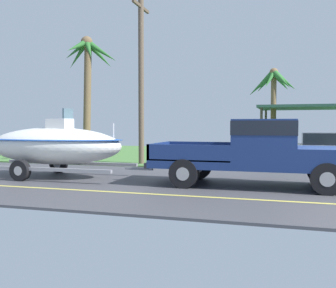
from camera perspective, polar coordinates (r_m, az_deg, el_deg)
ground at (r=19.49m, az=19.77°, el=-2.48°), size 36.00×22.00×0.11m
pickup_truck_towing at (r=11.31m, az=13.76°, el=-0.75°), size 5.77×2.12×1.88m
boat_on_trailer at (r=13.50m, az=-16.27°, el=-0.20°), size 6.13×2.35×2.26m
carport_awning at (r=23.65m, az=21.13°, el=4.85°), size 6.59×4.79×2.78m
palm_tree_near_left at (r=23.08m, az=15.12°, el=7.82°), size 2.84×2.75×4.91m
palm_tree_near_right at (r=23.07m, az=-11.47°, el=10.79°), size 3.31×2.98×6.72m
utility_pole at (r=17.14m, az=-3.91°, el=9.81°), size 0.24×1.80×7.34m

